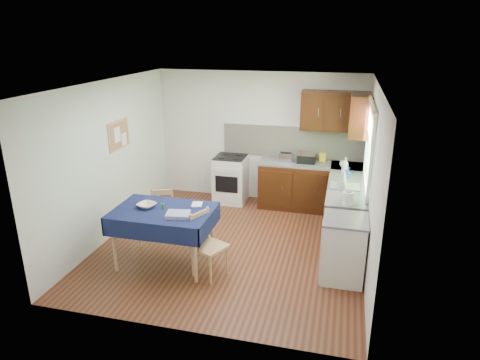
% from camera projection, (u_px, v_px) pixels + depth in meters
% --- Properties ---
extents(floor, '(4.20, 4.20, 0.00)m').
position_uv_depth(floor, '(232.00, 245.00, 6.75)').
color(floor, '#4B2014').
rests_on(floor, ground).
extents(ceiling, '(4.00, 4.20, 0.02)m').
position_uv_depth(ceiling, '(230.00, 84.00, 5.92)').
color(ceiling, white).
rests_on(ceiling, wall_back).
extents(wall_back, '(4.00, 0.02, 2.50)m').
position_uv_depth(wall_back, '(259.00, 137.00, 8.26)').
color(wall_back, silver).
rests_on(wall_back, ground).
extents(wall_front, '(4.00, 0.02, 2.50)m').
position_uv_depth(wall_front, '(178.00, 230.00, 4.41)').
color(wall_front, silver).
rests_on(wall_front, ground).
extents(wall_left, '(0.02, 4.20, 2.50)m').
position_uv_depth(wall_left, '(110.00, 160.00, 6.79)').
color(wall_left, silver).
rests_on(wall_left, ground).
extents(wall_right, '(0.02, 4.20, 2.50)m').
position_uv_depth(wall_right, '(371.00, 180.00, 5.88)').
color(wall_right, silver).
rests_on(wall_right, ground).
extents(base_cabinets, '(1.90, 2.30, 0.86)m').
position_uv_depth(base_cabinets, '(325.00, 199.00, 7.45)').
color(base_cabinets, black).
rests_on(base_cabinets, ground).
extents(worktop_back, '(1.90, 0.60, 0.04)m').
position_uv_depth(worktop_back, '(312.00, 164.00, 7.87)').
color(worktop_back, slate).
rests_on(worktop_back, base_cabinets).
extents(worktop_right, '(0.60, 1.70, 0.04)m').
position_uv_depth(worktop_right, '(347.00, 188.00, 6.66)').
color(worktop_right, slate).
rests_on(worktop_right, base_cabinets).
extents(worktop_corner, '(0.60, 0.60, 0.04)m').
position_uv_depth(worktop_corner, '(348.00, 167.00, 7.72)').
color(worktop_corner, slate).
rests_on(worktop_corner, base_cabinets).
extents(splashback, '(2.70, 0.02, 0.60)m').
position_uv_depth(splashback, '(293.00, 142.00, 8.11)').
color(splashback, beige).
rests_on(splashback, wall_back).
extents(upper_cabinets, '(1.20, 0.85, 0.70)m').
position_uv_depth(upper_cabinets, '(342.00, 113.00, 7.44)').
color(upper_cabinets, black).
rests_on(upper_cabinets, wall_back).
extents(stove, '(0.60, 0.61, 0.92)m').
position_uv_depth(stove, '(231.00, 179.00, 8.36)').
color(stove, silver).
rests_on(stove, ground).
extents(window, '(0.04, 1.48, 1.26)m').
position_uv_depth(window, '(370.00, 140.00, 6.39)').
color(window, '#2F5E26').
rests_on(window, wall_right).
extents(fridge, '(0.58, 0.60, 0.89)m').
position_uv_depth(fridge, '(343.00, 249.00, 5.71)').
color(fridge, silver).
rests_on(fridge, ground).
extents(corkboard, '(0.04, 0.62, 0.47)m').
position_uv_depth(corkboard, '(119.00, 135.00, 6.94)').
color(corkboard, tan).
rests_on(corkboard, wall_left).
extents(dining_table, '(1.38, 0.94, 0.84)m').
position_uv_depth(dining_table, '(163.00, 217.00, 5.99)').
color(dining_table, '#0F1C3F').
rests_on(dining_table, ground).
extents(chair_far, '(0.50, 0.50, 0.85)m').
position_uv_depth(chair_far, '(163.00, 209.00, 6.96)').
color(chair_far, tan).
rests_on(chair_far, ground).
extents(chair_near, '(0.54, 0.54, 0.92)m').
position_uv_depth(chair_near, '(207.00, 242.00, 5.79)').
color(chair_near, tan).
rests_on(chair_near, ground).
extents(toaster, '(0.24, 0.15, 0.18)m').
position_uv_depth(toaster, '(286.00, 157.00, 7.92)').
color(toaster, '#ADADB2').
rests_on(toaster, worktop_back).
extents(sandwich_press, '(0.32, 0.28, 0.19)m').
position_uv_depth(sandwich_press, '(306.00, 158.00, 7.86)').
color(sandwich_press, black).
rests_on(sandwich_press, worktop_back).
extents(sauce_bottle, '(0.05, 0.05, 0.20)m').
position_uv_depth(sauce_bottle, '(302.00, 158.00, 7.82)').
color(sauce_bottle, '#AE110D').
rests_on(sauce_bottle, worktop_back).
extents(yellow_packet, '(0.13, 0.11, 0.16)m').
position_uv_depth(yellow_packet, '(323.00, 157.00, 7.93)').
color(yellow_packet, gold).
rests_on(yellow_packet, worktop_back).
extents(dish_rack, '(0.45, 0.34, 0.21)m').
position_uv_depth(dish_rack, '(345.00, 185.00, 6.64)').
color(dish_rack, gray).
rests_on(dish_rack, worktop_right).
extents(kettle, '(0.15, 0.15, 0.26)m').
position_uv_depth(kettle, '(348.00, 197.00, 5.93)').
color(kettle, silver).
rests_on(kettle, worktop_right).
extents(cup, '(0.14, 0.14, 0.10)m').
position_uv_depth(cup, '(343.00, 164.00, 7.60)').
color(cup, white).
rests_on(cup, worktop_back).
extents(soap_bottle_a, '(0.15, 0.15, 0.29)m').
position_uv_depth(soap_bottle_a, '(345.00, 166.00, 7.22)').
color(soap_bottle_a, silver).
rests_on(soap_bottle_a, worktop_right).
extents(soap_bottle_b, '(0.10, 0.10, 0.17)m').
position_uv_depth(soap_bottle_b, '(348.00, 173.00, 7.04)').
color(soap_bottle_b, blue).
rests_on(soap_bottle_b, worktop_right).
extents(soap_bottle_c, '(0.19, 0.19, 0.17)m').
position_uv_depth(soap_bottle_c, '(346.00, 196.00, 6.07)').
color(soap_bottle_c, green).
rests_on(soap_bottle_c, worktop_right).
extents(plate_bowl, '(0.31, 0.31, 0.06)m').
position_uv_depth(plate_bowl, '(147.00, 205.00, 6.02)').
color(plate_bowl, beige).
rests_on(plate_bowl, dining_table).
extents(book, '(0.18, 0.23, 0.02)m').
position_uv_depth(book, '(192.00, 204.00, 6.12)').
color(book, white).
rests_on(book, dining_table).
extents(spice_jar, '(0.04, 0.04, 0.08)m').
position_uv_depth(spice_jar, '(163.00, 206.00, 5.96)').
color(spice_jar, '#227F24').
rests_on(spice_jar, dining_table).
extents(tea_towel, '(0.35, 0.30, 0.06)m').
position_uv_depth(tea_towel, '(178.00, 215.00, 5.72)').
color(tea_towel, navy).
rests_on(tea_towel, dining_table).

